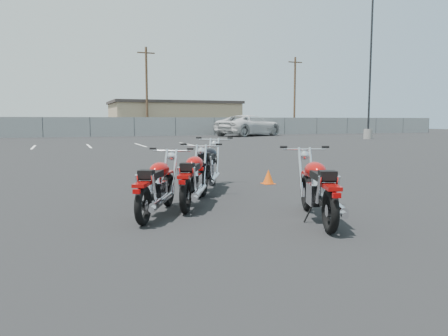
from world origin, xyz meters
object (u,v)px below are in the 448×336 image
object	(u,v)px
motorcycle_front_red	(157,186)
white_van	(249,119)
motorcycle_rear_red	(318,189)
motorcycle_second_black	(209,167)
motorcycle_third_red	(193,179)

from	to	relation	value
motorcycle_front_red	white_van	distance (m)	35.96
motorcycle_rear_red	motorcycle_second_black	bearing A→B (deg)	100.58
motorcycle_second_black	motorcycle_third_red	world-z (taller)	motorcycle_second_black
motorcycle_third_red	motorcycle_rear_red	xyz separation A→B (m)	(1.40, -1.82, 0.01)
motorcycle_third_red	motorcycle_rear_red	bearing A→B (deg)	-52.49
motorcycle_rear_red	white_van	bearing A→B (deg)	67.84
motorcycle_rear_red	white_van	distance (m)	36.21
motorcycle_front_red	motorcycle_second_black	world-z (taller)	motorcycle_second_black
motorcycle_second_black	white_van	distance (m)	33.44
motorcycle_front_red	white_van	size ratio (longest dim) A/B	0.24
motorcycle_third_red	motorcycle_front_red	bearing A→B (deg)	-143.27
motorcycle_second_black	motorcycle_third_red	bearing A→B (deg)	-117.86
motorcycle_rear_red	motorcycle_front_red	bearing A→B (deg)	150.04
motorcycle_second_black	motorcycle_third_red	size ratio (longest dim) A/B	1.05
motorcycle_front_red	motorcycle_third_red	size ratio (longest dim) A/B	0.96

